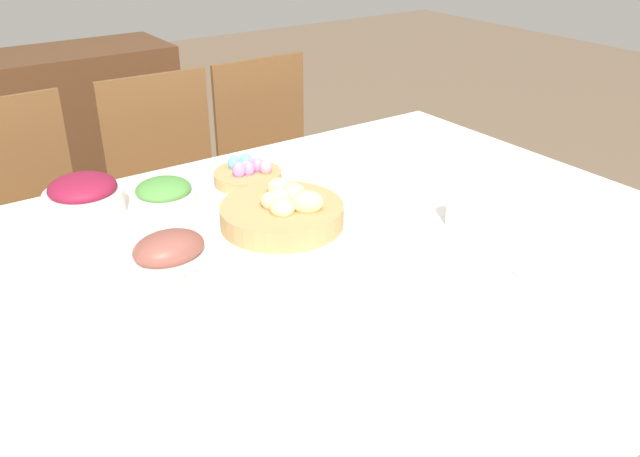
% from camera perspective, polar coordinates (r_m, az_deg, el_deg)
% --- Properties ---
extents(ground_plane, '(12.00, 12.00, 0.00)m').
position_cam_1_polar(ground_plane, '(2.20, -1.04, -18.30)').
color(ground_plane, brown).
extents(dining_table, '(1.85, 1.18, 0.78)m').
position_cam_1_polar(dining_table, '(1.94, -1.13, -10.21)').
color(dining_table, white).
rests_on(dining_table, ground).
extents(chair_far_left, '(0.44, 0.44, 0.95)m').
position_cam_1_polar(chair_far_left, '(2.51, -23.29, -0.39)').
color(chair_far_left, brown).
rests_on(chair_far_left, ground).
extents(chair_far_right, '(0.43, 0.43, 0.95)m').
position_cam_1_polar(chair_far_right, '(2.83, -3.62, 4.85)').
color(chair_far_right, brown).
rests_on(chair_far_right, ground).
extents(chair_far_center, '(0.44, 0.44, 0.95)m').
position_cam_1_polar(chair_far_center, '(2.64, -12.16, 2.61)').
color(chair_far_center, brown).
rests_on(chair_far_center, ground).
extents(sideboard, '(1.13, 0.44, 0.89)m').
position_cam_1_polar(sideboard, '(3.47, -21.21, 6.35)').
color(sideboard, '#4C2D19').
rests_on(sideboard, ground).
extents(bread_basket, '(0.32, 0.32, 0.11)m').
position_cam_1_polar(bread_basket, '(1.74, -3.15, 1.45)').
color(bread_basket, '#AD8451').
rests_on(bread_basket, dining_table).
extents(egg_basket, '(0.20, 0.20, 0.08)m').
position_cam_1_polar(egg_basket, '(2.01, -6.10, 4.59)').
color(egg_basket, '#AD8451').
rests_on(egg_basket, dining_table).
extents(ham_platter, '(0.26, 0.18, 0.08)m').
position_cam_1_polar(ham_platter, '(1.62, -12.60, -1.80)').
color(ham_platter, silver).
rests_on(ham_platter, dining_table).
extents(green_salad_bowl, '(0.17, 0.17, 0.09)m').
position_cam_1_polar(green_salad_bowl, '(1.86, -12.98, 2.65)').
color(green_salad_bowl, silver).
rests_on(green_salad_bowl, dining_table).
extents(beet_salad_bowl, '(0.21, 0.21, 0.11)m').
position_cam_1_polar(beet_salad_bowl, '(1.89, -19.26, 2.53)').
color(beet_salad_bowl, silver).
rests_on(beet_salad_bowl, dining_table).
extents(dinner_plate, '(0.27, 0.27, 0.01)m').
position_cam_1_polar(dinner_plate, '(1.52, 9.39, -4.43)').
color(dinner_plate, silver).
rests_on(dinner_plate, dining_table).
extents(fork, '(0.02, 0.18, 0.00)m').
position_cam_1_polar(fork, '(1.43, 4.70, -6.46)').
color(fork, '#B7B7BC').
rests_on(fork, dining_table).
extents(knife, '(0.02, 0.18, 0.00)m').
position_cam_1_polar(knife, '(1.62, 13.48, -2.77)').
color(knife, '#B7B7BC').
rests_on(knife, dining_table).
extents(spoon, '(0.02, 0.18, 0.00)m').
position_cam_1_polar(spoon, '(1.64, 14.20, -2.47)').
color(spoon, '#B7B7BC').
rests_on(spoon, dining_table).
extents(drinking_cup, '(0.07, 0.07, 0.07)m').
position_cam_1_polar(drinking_cup, '(1.77, 11.60, 1.40)').
color(drinking_cup, silver).
rests_on(drinking_cup, dining_table).
extents(butter_dish, '(0.13, 0.08, 0.03)m').
position_cam_1_polar(butter_dish, '(1.51, -3.09, -3.82)').
color(butter_dish, silver).
rests_on(butter_dish, dining_table).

